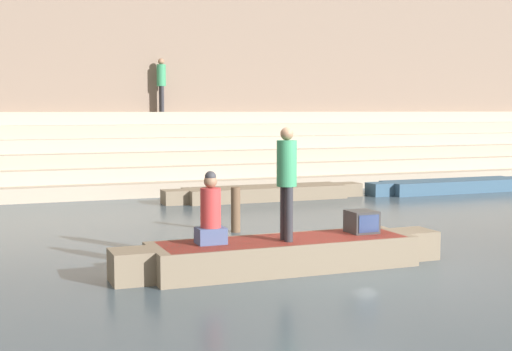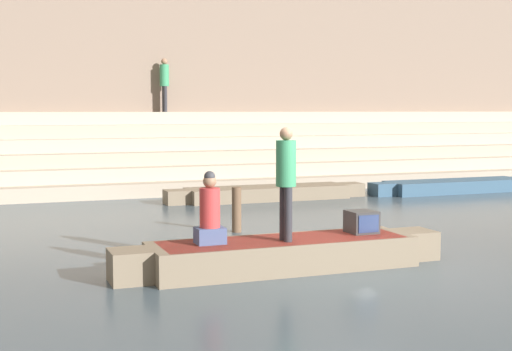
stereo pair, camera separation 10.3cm
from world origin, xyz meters
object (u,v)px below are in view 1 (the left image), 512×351
at_px(person_rowing, 211,214).
at_px(moored_boat_distant, 453,185).
at_px(rowboat_main, 284,253).
at_px(mooring_post, 236,210).
at_px(person_standing, 287,175).
at_px(person_on_steps, 161,81).
at_px(moored_boat_shore, 265,193).
at_px(tv_set, 362,222).

xyz_separation_m(person_rowing, moored_boat_distant, (10.20, 7.79, -0.73)).
xyz_separation_m(rowboat_main, mooring_post, (0.44, 3.49, 0.21)).
bearing_deg(rowboat_main, person_standing, -94.81).
relative_size(person_standing, mooring_post, 1.90).
bearing_deg(person_on_steps, moored_boat_distant, -147.79).
bearing_deg(person_on_steps, moored_boat_shore, 175.55).
relative_size(person_rowing, mooring_post, 1.19).
xyz_separation_m(person_standing, moored_boat_shore, (2.99, 8.30, -1.30)).
distance_m(person_standing, mooring_post, 3.79).
bearing_deg(moored_boat_distant, tv_set, -140.58).
bearing_deg(moored_boat_distant, person_standing, -144.78).
bearing_deg(rowboat_main, moored_boat_shore, 68.62).
height_order(moored_boat_distant, mooring_post, mooring_post).
height_order(rowboat_main, person_rowing, person_rowing).
relative_size(rowboat_main, person_rowing, 4.89).
xyz_separation_m(moored_boat_distant, person_on_steps, (-7.75, 5.30, 3.26)).
height_order(person_rowing, tv_set, person_rowing).
bearing_deg(mooring_post, tv_set, -73.62).
xyz_separation_m(person_rowing, moored_boat_shore, (4.16, 8.11, -0.73)).
relative_size(rowboat_main, person_on_steps, 3.06).
xyz_separation_m(tv_set, mooring_post, (-1.00, 3.40, -0.20)).
relative_size(tv_set, moored_boat_distant, 0.08).
bearing_deg(person_standing, tv_set, 0.47).
xyz_separation_m(tv_set, person_on_steps, (-0.17, 13.06, 2.80)).
distance_m(rowboat_main, person_standing, 1.25).
height_order(person_standing, mooring_post, person_standing).
bearing_deg(person_rowing, moored_boat_shore, 73.56).
xyz_separation_m(moored_boat_shore, person_on_steps, (-1.71, 4.98, 3.26)).
bearing_deg(tv_set, mooring_post, 104.38).
bearing_deg(person_standing, person_on_steps, 76.33).
height_order(moored_boat_shore, mooring_post, mooring_post).
relative_size(moored_boat_distant, person_on_steps, 3.28).
relative_size(mooring_post, person_on_steps, 0.52).
relative_size(person_standing, moored_boat_distant, 0.30).
bearing_deg(rowboat_main, mooring_post, 81.44).
bearing_deg(moored_boat_distant, person_rowing, -148.86).
height_order(rowboat_main, person_standing, person_standing).
distance_m(person_standing, moored_boat_shore, 8.92).
xyz_separation_m(moored_boat_shore, moored_boat_distant, (6.04, -0.33, -0.00)).
bearing_deg(tv_set, person_on_steps, 88.74).
relative_size(person_rowing, tv_set, 2.34).
xyz_separation_m(rowboat_main, tv_set, (1.44, 0.09, 0.41)).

